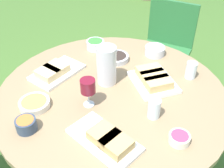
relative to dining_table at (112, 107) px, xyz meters
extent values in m
cylinder|color=#4C4C51|center=(0.00, 0.00, -0.28)|extent=(0.11, 0.11, 0.73)
cylinder|color=#8C7251|center=(0.00, 0.00, 0.10)|extent=(1.34, 1.34, 0.03)
cube|color=#2D6B38|center=(0.80, 0.70, -0.21)|extent=(0.61, 0.61, 0.04)
cube|color=#2D6B38|center=(0.94, 0.83, 0.01)|extent=(0.31, 0.35, 0.42)
cylinder|color=#2D6B38|center=(0.53, 0.73, -0.45)|extent=(0.03, 0.03, 0.43)
cylinder|color=#2D6B38|center=(0.79, 0.44, -0.45)|extent=(0.03, 0.03, 0.43)
cylinder|color=#2D6B38|center=(0.81, 0.97, -0.45)|extent=(0.03, 0.03, 0.43)
cylinder|color=#2D6B38|center=(1.07, 0.68, -0.45)|extent=(0.03, 0.03, 0.43)
cylinder|color=silver|center=(0.01, 0.10, 0.23)|extent=(0.12, 0.12, 0.24)
cone|color=silver|center=(0.06, 0.10, 0.34)|extent=(0.03, 0.03, 0.03)
cylinder|color=silver|center=(-0.16, -0.05, 0.12)|extent=(0.06, 0.06, 0.01)
cylinder|color=silver|center=(-0.16, -0.05, 0.16)|extent=(0.01, 0.01, 0.08)
cylinder|color=maroon|center=(-0.16, -0.05, 0.24)|extent=(0.08, 0.08, 0.08)
cube|color=white|center=(0.26, -0.02, 0.13)|extent=(0.25, 0.30, 0.02)
cube|color=tan|center=(0.27, 0.05, 0.16)|extent=(0.16, 0.11, 0.05)
cube|color=tan|center=(0.26, -0.02, 0.16)|extent=(0.16, 0.11, 0.05)
cube|color=tan|center=(0.26, -0.08, 0.16)|extent=(0.16, 0.11, 0.05)
cube|color=white|center=(-0.25, 0.30, 0.13)|extent=(0.38, 0.33, 0.02)
cube|color=#E0C184|center=(-0.31, 0.27, 0.16)|extent=(0.16, 0.17, 0.05)
cube|color=#E0C184|center=(-0.25, 0.30, 0.16)|extent=(0.16, 0.17, 0.05)
cube|color=white|center=(-0.18, -0.33, 0.13)|extent=(0.31, 0.40, 0.02)
cube|color=tan|center=(-0.14, -0.40, 0.16)|extent=(0.16, 0.16, 0.05)
cube|color=tan|center=(-0.18, -0.33, 0.16)|extent=(0.16, 0.16, 0.05)
cylinder|color=beige|center=(-0.43, 0.05, 0.13)|extent=(0.17, 0.17, 0.04)
cylinder|color=#E0C147|center=(-0.43, 0.05, 0.14)|extent=(0.14, 0.14, 0.02)
cylinder|color=silver|center=(0.08, 0.51, 0.15)|extent=(0.13, 0.13, 0.06)
cylinder|color=#387533|center=(0.08, 0.51, 0.16)|extent=(0.10, 0.10, 0.03)
cylinder|color=silver|center=(0.16, 0.31, 0.13)|extent=(0.16, 0.16, 0.04)
cylinder|color=#2D231E|center=(0.16, 0.31, 0.14)|extent=(0.13, 0.13, 0.02)
cylinder|color=beige|center=(0.15, -0.46, 0.14)|extent=(0.10, 0.10, 0.04)
cylinder|color=#D6385B|center=(0.15, -0.46, 0.15)|extent=(0.08, 0.08, 0.02)
cylinder|color=silver|center=(0.43, 0.27, 0.15)|extent=(0.14, 0.14, 0.06)
cylinder|color=silver|center=(0.43, 0.27, 0.16)|extent=(0.11, 0.11, 0.03)
cylinder|color=#334256|center=(-0.50, -0.11, 0.15)|extent=(0.10, 0.10, 0.06)
cylinder|color=#CC662D|center=(-0.50, -0.11, 0.17)|extent=(0.08, 0.08, 0.03)
cylinder|color=silver|center=(0.50, -0.05, 0.17)|extent=(0.07, 0.07, 0.10)
cylinder|color=silver|center=(0.12, -0.27, 0.17)|extent=(0.07, 0.07, 0.11)
cube|color=brown|center=(-0.16, 1.16, -0.54)|extent=(0.30, 0.14, 0.24)
torus|color=brown|center=(-0.16, 1.16, -0.39)|extent=(0.19, 0.01, 0.19)
camera|label=1|loc=(-0.48, -1.16, 1.14)|focal=45.00mm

